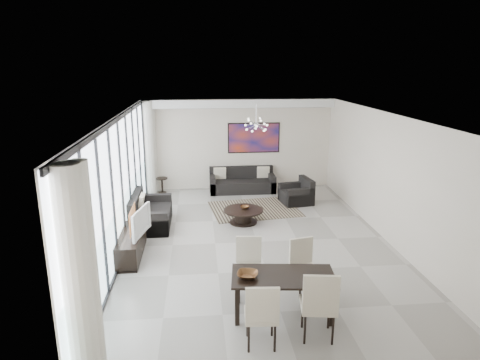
{
  "coord_description": "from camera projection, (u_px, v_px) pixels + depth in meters",
  "views": [
    {
      "loc": [
        -1.28,
        -9.03,
        3.97
      ],
      "look_at": [
        -0.3,
        0.86,
        1.25
      ],
      "focal_mm": 32.0,
      "sensor_mm": 36.0,
      "label": 1
    }
  ],
  "objects": [
    {
      "name": "armchair",
      "position": [
        297.0,
        195.0,
        12.53
      ],
      "size": [
        0.95,
        0.99,
        0.73
      ],
      "color": "black",
      "rests_on": "floor"
    },
    {
      "name": "dining_chair_nw",
      "position": [
        249.0,
        260.0,
        7.63
      ],
      "size": [
        0.5,
        0.5,
        0.99
      ],
      "color": "beige",
      "rests_on": "floor"
    },
    {
      "name": "television",
      "position": [
        137.0,
        222.0,
        8.88
      ],
      "size": [
        0.35,
        1.0,
        0.57
      ],
      "primitive_type": "imported",
      "rotation": [
        0.0,
        0.0,
        1.35
      ],
      "color": "gray",
      "rests_on": "tv_console"
    },
    {
      "name": "dining_chair_se",
      "position": [
        319.0,
        301.0,
        6.17
      ],
      "size": [
        0.58,
        0.58,
        1.12
      ],
      "color": "beige",
      "rests_on": "floor"
    },
    {
      "name": "dining_chair_sw",
      "position": [
        262.0,
        312.0,
        6.01
      ],
      "size": [
        0.5,
        0.5,
        1.03
      ],
      "color": "beige",
      "rests_on": "floor"
    },
    {
      "name": "chandelier",
      "position": [
        256.0,
        125.0,
        11.64
      ],
      "size": [
        0.66,
        0.66,
        0.71
      ],
      "color": "silver",
      "rests_on": "room_shell"
    },
    {
      "name": "sofa_main",
      "position": [
        242.0,
        183.0,
        13.68
      ],
      "size": [
        2.06,
        0.84,
        0.75
      ],
      "color": "black",
      "rests_on": "floor"
    },
    {
      "name": "loveseat",
      "position": [
        150.0,
        215.0,
        10.74
      ],
      "size": [
        0.93,
        1.65,
        0.83
      ],
      "color": "black",
      "rests_on": "floor"
    },
    {
      "name": "coffee_table",
      "position": [
        243.0,
        215.0,
        10.97
      ],
      "size": [
        1.02,
        1.02,
        0.36
      ],
      "color": "black",
      "rests_on": "floor"
    },
    {
      "name": "side_table",
      "position": [
        162.0,
        183.0,
        13.47
      ],
      "size": [
        0.36,
        0.36,
        0.49
      ],
      "color": "black",
      "rests_on": "floor"
    },
    {
      "name": "tv_console",
      "position": [
        131.0,
        245.0,
        9.05
      ],
      "size": [
        0.45,
        1.61,
        0.5
      ],
      "primitive_type": "cube",
      "color": "black",
      "rests_on": "floor"
    },
    {
      "name": "bowl_dining",
      "position": [
        247.0,
        275.0,
        6.77
      ],
      "size": [
        0.41,
        0.41,
        0.08
      ],
      "primitive_type": "imported",
      "rotation": [
        0.0,
        0.0,
        -0.25
      ],
      "color": "brown",
      "rests_on": "dining_table"
    },
    {
      "name": "room_shell",
      "position": [
        278.0,
        181.0,
        9.49
      ],
      "size": [
        6.0,
        9.0,
        2.9
      ],
      "color": "#A8A39B",
      "rests_on": "ground"
    },
    {
      "name": "painting",
      "position": [
        254.0,
        138.0,
        13.74
      ],
      "size": [
        1.68,
        0.04,
        0.98
      ],
      "primitive_type": "cube",
      "color": "#B93819",
      "rests_on": "room_shell"
    },
    {
      "name": "rug",
      "position": [
        254.0,
        209.0,
        12.04
      ],
      "size": [
        2.6,
        2.13,
        0.01
      ],
      "primitive_type": "cube",
      "rotation": [
        0.0,
        0.0,
        0.13
      ],
      "color": "black",
      "rests_on": "floor"
    },
    {
      "name": "dining_chair_ne",
      "position": [
        303.0,
        261.0,
        7.62
      ],
      "size": [
        0.53,
        0.53,
        0.97
      ],
      "color": "beige",
      "rests_on": "floor"
    },
    {
      "name": "bowl_coffee",
      "position": [
        245.0,
        207.0,
        10.98
      ],
      "size": [
        0.26,
        0.26,
        0.07
      ],
      "primitive_type": "imported",
      "rotation": [
        0.0,
        0.0,
        0.13
      ],
      "color": "brown",
      "rests_on": "coffee_table"
    },
    {
      "name": "window_wall",
      "position": [
        126.0,
        184.0,
        9.17
      ],
      "size": [
        0.37,
        8.95,
        2.9
      ],
      "color": "white",
      "rests_on": "floor"
    },
    {
      "name": "soffit",
      "position": [
        239.0,
        103.0,
        13.23
      ],
      "size": [
        5.98,
        0.4,
        0.26
      ],
      "primitive_type": "cube",
      "color": "white",
      "rests_on": "room_shell"
    },
    {
      "name": "dining_table",
      "position": [
        283.0,
        280.0,
        6.86
      ],
      "size": [
        1.73,
        1.0,
        0.69
      ],
      "color": "black",
      "rests_on": "floor"
    }
  ]
}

